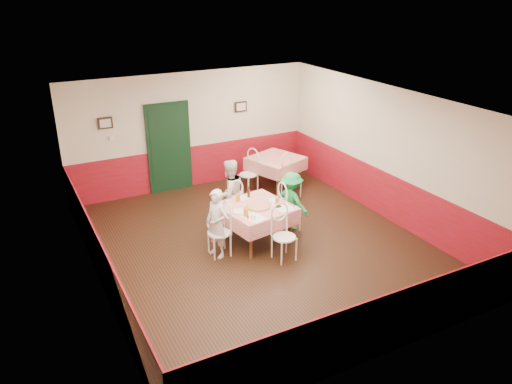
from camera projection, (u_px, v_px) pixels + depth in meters
name	position (u px, v px, depth m)	size (l,w,h in m)	color
floor	(260.00, 245.00, 9.66)	(7.00, 7.00, 0.00)	black
ceiling	(260.00, 102.00, 8.56)	(7.00, 7.00, 0.00)	white
back_wall	(191.00, 131.00, 11.97)	(6.00, 0.10, 2.80)	beige
front_wall	(391.00, 268.00, 6.26)	(6.00, 0.10, 2.80)	beige
left_wall	(92.00, 210.00, 7.84)	(0.10, 7.00, 2.80)	beige
right_wall	(387.00, 153.00, 10.39)	(0.10, 7.00, 2.80)	beige
wainscot_back	(194.00, 166.00, 12.31)	(6.00, 0.03, 1.00)	maroon
wainscot_front	(383.00, 326.00, 6.63)	(6.00, 0.03, 1.00)	maroon
wainscot_left	(100.00, 260.00, 8.20)	(0.03, 7.00, 1.00)	maroon
wainscot_right	(382.00, 193.00, 10.74)	(0.03, 7.00, 1.00)	maroon
door	(169.00, 149.00, 11.81)	(0.96, 0.06, 2.10)	black
picture_left	(105.00, 123.00, 10.90)	(0.32, 0.03, 0.26)	black
picture_right	(241.00, 107.00, 12.30)	(0.32, 0.03, 0.26)	black
thermostat	(112.00, 138.00, 11.08)	(0.10, 0.03, 0.10)	white
main_table	(256.00, 224.00, 9.67)	(1.22, 1.22, 0.77)	red
second_table	(275.00, 172.00, 12.25)	(1.12, 1.12, 0.77)	red
chair_left	(219.00, 233.00, 9.17)	(0.42, 0.42, 0.90)	white
chair_right	(289.00, 209.00, 10.11)	(0.42, 0.42, 0.90)	white
chair_far	(231.00, 206.00, 10.26)	(0.42, 0.42, 0.90)	white
chair_near	(284.00, 237.00, 9.01)	(0.42, 0.42, 0.90)	white
chair_second_a	(248.00, 175.00, 11.90)	(0.42, 0.42, 0.90)	white
chair_second_b	(291.00, 179.00, 11.61)	(0.42, 0.42, 0.90)	white
pizza	(258.00, 206.00, 9.47)	(0.46, 0.46, 0.03)	#B74723
plate_left	(240.00, 211.00, 9.28)	(0.25, 0.25, 0.01)	white
plate_right	(275.00, 200.00, 9.73)	(0.25, 0.25, 0.01)	white
plate_far	(243.00, 198.00, 9.83)	(0.25, 0.25, 0.01)	white
glass_a	(246.00, 213.00, 9.07)	(0.08, 0.08, 0.16)	#BF7219
glass_b	(277.00, 201.00, 9.53)	(0.08, 0.08, 0.15)	#BF7219
glass_c	(238.00, 198.00, 9.71)	(0.08, 0.08, 0.14)	#BF7219
beer_bottle	(249.00, 193.00, 9.83)	(0.06, 0.06, 0.21)	#381C0A
shaker_a	(252.00, 218.00, 8.95)	(0.04, 0.04, 0.09)	silver
shaker_b	(255.00, 218.00, 8.94)	(0.04, 0.04, 0.09)	silver
shaker_c	(248.00, 217.00, 8.99)	(0.04, 0.04, 0.09)	#B23319
menu_left	(254.00, 217.00, 9.05)	(0.30, 0.40, 0.00)	white
menu_right	(283.00, 207.00, 9.46)	(0.30, 0.40, 0.00)	white
wallet	(278.00, 206.00, 9.47)	(0.11, 0.09, 0.02)	black
diner_left	(217.00, 224.00, 9.06)	(0.48, 0.31, 1.31)	gray
diner_far	(230.00, 193.00, 10.19)	(0.70, 0.54, 1.43)	gray
diner_right	(292.00, 201.00, 10.07)	(0.79, 0.46, 1.23)	gray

